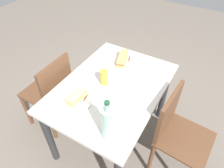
# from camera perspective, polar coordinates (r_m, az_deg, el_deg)

# --- Properties ---
(ground_plane) EXTENTS (8.00, 8.00, 0.00)m
(ground_plane) POSITION_cam_1_polar(r_m,az_deg,el_deg) (2.26, 0.00, -14.03)
(ground_plane) COLOR #6B6056
(dining_table) EXTENTS (1.13, 0.81, 0.73)m
(dining_table) POSITION_cam_1_polar(r_m,az_deg,el_deg) (1.78, 0.00, -3.14)
(dining_table) COLOR beige
(dining_table) RESTS_ON ground
(chair_far) EXTENTS (0.43, 0.43, 0.87)m
(chair_far) POSITION_cam_1_polar(r_m,az_deg,el_deg) (1.76, 17.64, -12.62)
(chair_far) COLOR brown
(chair_far) RESTS_ON ground
(chair_near) EXTENTS (0.40, 0.40, 0.87)m
(chair_near) POSITION_cam_1_polar(r_m,az_deg,el_deg) (2.07, -16.64, -1.79)
(chair_near) COLOR brown
(chair_near) RESTS_ON ground
(plate_near) EXTENTS (0.25, 0.25, 0.01)m
(plate_near) POSITION_cam_1_polar(r_m,az_deg,el_deg) (1.60, -9.66, -4.44)
(plate_near) COLOR silver
(plate_near) RESTS_ON dining_table
(baguette_sandwich_near) EXTENTS (0.19, 0.09, 0.07)m
(baguette_sandwich_near) POSITION_cam_1_polar(r_m,az_deg,el_deg) (1.57, -9.83, -3.41)
(baguette_sandwich_near) COLOR #DBB77A
(baguette_sandwich_near) RESTS_ON plate_near
(knife_near) EXTENTS (0.18, 0.04, 0.01)m
(knife_near) POSITION_cam_1_polar(r_m,az_deg,el_deg) (1.57, -8.03, -4.79)
(knife_near) COLOR silver
(knife_near) RESTS_ON plate_near
(plate_far) EXTENTS (0.25, 0.25, 0.01)m
(plate_far) POSITION_cam_1_polar(r_m,az_deg,el_deg) (1.95, 2.99, 6.24)
(plate_far) COLOR silver
(plate_far) RESTS_ON dining_table
(baguette_sandwich_far) EXTENTS (0.24, 0.14, 0.07)m
(baguette_sandwich_far) POSITION_cam_1_polar(r_m,az_deg,el_deg) (1.92, 3.03, 7.24)
(baguette_sandwich_far) COLOR tan
(baguette_sandwich_far) RESTS_ON plate_far
(knife_far) EXTENTS (0.18, 0.06, 0.01)m
(knife_far) POSITION_cam_1_polar(r_m,az_deg,el_deg) (1.94, 4.70, 6.47)
(knife_far) COLOR silver
(knife_far) RESTS_ON plate_far
(water_bottle) EXTENTS (0.08, 0.08, 0.33)m
(water_bottle) POSITION_cam_1_polar(r_m,az_deg,el_deg) (1.28, -1.29, -11.00)
(water_bottle) COLOR #99C6B7
(water_bottle) RESTS_ON dining_table
(beer_glass) EXTENTS (0.06, 0.06, 0.14)m
(beer_glass) POSITION_cam_1_polar(r_m,az_deg,el_deg) (1.68, -2.26, 1.89)
(beer_glass) COLOR gold
(beer_glass) RESTS_ON dining_table
(olive_bowl) EXTENTS (0.08, 0.08, 0.03)m
(olive_bowl) POSITION_cam_1_polar(r_m,az_deg,el_deg) (2.09, -2.13, 9.36)
(olive_bowl) COLOR silver
(olive_bowl) RESTS_ON dining_table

